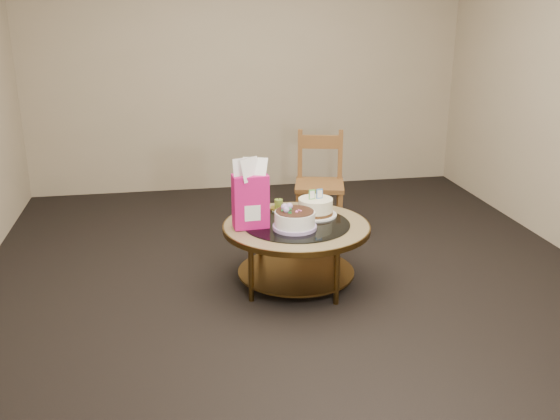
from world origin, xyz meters
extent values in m
plane|color=black|center=(0.00, 0.00, 0.00)|extent=(5.00, 5.00, 0.00)
cube|color=tan|center=(0.00, 2.50, 1.30)|extent=(4.50, 0.02, 2.60)
cube|color=tan|center=(0.00, -2.50, 1.30)|extent=(4.50, 0.02, 2.60)
cylinder|color=brown|center=(0.35, 0.20, 0.21)|extent=(0.04, 0.04, 0.42)
cylinder|color=brown|center=(-0.20, 0.35, 0.21)|extent=(0.04, 0.04, 0.42)
cylinder|color=brown|center=(-0.35, -0.20, 0.21)|extent=(0.04, 0.04, 0.42)
cylinder|color=brown|center=(0.20, -0.35, 0.21)|extent=(0.04, 0.04, 0.42)
cylinder|color=brown|center=(0.00, 0.00, 0.10)|extent=(0.82, 0.82, 0.02)
cylinder|color=brown|center=(0.00, 0.00, 0.43)|extent=(1.02, 1.02, 0.04)
cylinder|color=#978253|center=(0.00, 0.00, 0.45)|extent=(1.00, 1.00, 0.01)
cylinder|color=black|center=(0.00, 0.00, 0.45)|extent=(0.74, 0.74, 0.01)
cylinder|color=#A68AC3|center=(-0.03, -0.10, 0.47)|extent=(0.30, 0.30, 0.02)
cylinder|color=silver|center=(-0.03, -0.10, 0.52)|extent=(0.27, 0.27, 0.12)
cylinder|color=black|center=(-0.03, -0.10, 0.58)|extent=(0.25, 0.25, 0.01)
sphere|color=#A68AC3|center=(-0.09, -0.07, 0.60)|extent=(0.05, 0.05, 0.05)
sphere|color=#A68AC3|center=(-0.06, -0.04, 0.60)|extent=(0.05, 0.05, 0.05)
sphere|color=#A68AC3|center=(-0.09, -0.11, 0.60)|extent=(0.04, 0.04, 0.04)
cone|color=#207B39|center=(-0.06, -0.08, 0.59)|extent=(0.04, 0.04, 0.03)
cone|color=#207B39|center=(-0.12, -0.09, 0.59)|extent=(0.04, 0.04, 0.03)
cone|color=#207B39|center=(-0.04, -0.02, 0.59)|extent=(0.04, 0.03, 0.03)
cone|color=#207B39|center=(-0.07, -0.13, 0.59)|extent=(0.04, 0.04, 0.03)
cylinder|color=white|center=(0.17, 0.14, 0.46)|extent=(0.31, 0.31, 0.01)
cylinder|color=#452913|center=(0.17, 0.14, 0.48)|extent=(0.25, 0.25, 0.02)
cylinder|color=beige|center=(0.17, 0.14, 0.54)|extent=(0.24, 0.24, 0.09)
cube|color=#50AC49|center=(0.14, 0.14, 0.62)|extent=(0.05, 0.02, 0.07)
cube|color=white|center=(0.14, 0.14, 0.62)|extent=(0.04, 0.02, 0.05)
cube|color=#4182DF|center=(0.20, 0.15, 0.62)|extent=(0.05, 0.02, 0.07)
cube|color=white|center=(0.20, 0.15, 0.62)|extent=(0.04, 0.02, 0.05)
cube|color=#C91275|center=(-0.32, -0.01, 0.64)|extent=(0.24, 0.14, 0.36)
cube|color=white|center=(-0.32, -0.01, 0.58)|extent=(0.12, 0.14, 0.11)
cube|color=#D9B859|center=(-0.07, 0.31, 0.46)|extent=(0.11, 0.11, 0.01)
cylinder|color=gold|center=(-0.07, 0.31, 0.47)|extent=(0.12, 0.12, 0.01)
cylinder|color=olive|center=(-0.07, 0.31, 0.51)|extent=(0.06, 0.06, 0.06)
cylinder|color=black|center=(-0.07, 0.31, 0.54)|extent=(0.00, 0.00, 0.01)
cube|color=brown|center=(0.40, 0.96, 0.43)|extent=(0.49, 0.49, 0.04)
cube|color=brown|center=(0.19, 0.83, 0.22)|extent=(0.05, 0.05, 0.43)
cube|color=brown|center=(0.53, 0.75, 0.22)|extent=(0.05, 0.05, 0.43)
cube|color=brown|center=(0.27, 1.17, 0.22)|extent=(0.05, 0.05, 0.43)
cube|color=brown|center=(0.61, 1.08, 0.22)|extent=(0.05, 0.05, 0.43)
cube|color=brown|center=(0.27, 1.17, 0.65)|extent=(0.05, 0.05, 0.44)
cube|color=brown|center=(0.61, 1.08, 0.65)|extent=(0.05, 0.05, 0.44)
cube|color=brown|center=(0.44, 1.13, 0.77)|extent=(0.34, 0.11, 0.12)
camera|label=1|loc=(-0.84, -3.95, 1.92)|focal=40.00mm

